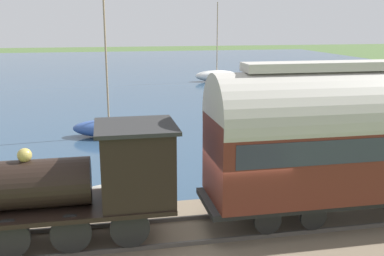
{
  "coord_description": "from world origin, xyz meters",
  "views": [
    {
      "loc": [
        -11.27,
        3.41,
        6.16
      ],
      "look_at": [
        4.22,
        0.31,
        2.37
      ],
      "focal_mm": 42.0,
      "sensor_mm": 36.0,
      "label": 1
    }
  ],
  "objects_px": {
    "sailboat_white": "(217,75)",
    "rowboat_off_pier": "(247,179)",
    "rowboat_near_shore": "(123,191)",
    "passenger_coach": "(382,132)",
    "sailboat_blue": "(109,127)",
    "steam_locomotive": "(86,177)"
  },
  "relations": [
    {
      "from": "steam_locomotive",
      "to": "rowboat_off_pier",
      "type": "relative_size",
      "value": 2.23
    },
    {
      "from": "passenger_coach",
      "to": "steam_locomotive",
      "type": "bearing_deg",
      "value": 90.0
    },
    {
      "from": "sailboat_blue",
      "to": "rowboat_near_shore",
      "type": "distance_m",
      "value": 8.9
    },
    {
      "from": "steam_locomotive",
      "to": "sailboat_white",
      "type": "relative_size",
      "value": 0.74
    },
    {
      "from": "rowboat_near_shore",
      "to": "rowboat_off_pier",
      "type": "relative_size",
      "value": 1.07
    },
    {
      "from": "sailboat_white",
      "to": "rowboat_near_shore",
      "type": "xyz_separation_m",
      "value": [
        -29.95,
        11.09,
        -0.35
      ]
    },
    {
      "from": "rowboat_off_pier",
      "to": "steam_locomotive",
      "type": "bearing_deg",
      "value": 157.04
    },
    {
      "from": "rowboat_off_pier",
      "to": "passenger_coach",
      "type": "bearing_deg",
      "value": -119.8
    },
    {
      "from": "sailboat_white",
      "to": "rowboat_off_pier",
      "type": "distance_m",
      "value": 30.05
    },
    {
      "from": "sailboat_blue",
      "to": "rowboat_near_shore",
      "type": "height_order",
      "value": "sailboat_blue"
    },
    {
      "from": "rowboat_near_shore",
      "to": "rowboat_off_pier",
      "type": "xyz_separation_m",
      "value": [
        0.57,
        -4.79,
        -0.11
      ]
    },
    {
      "from": "steam_locomotive",
      "to": "rowboat_near_shore",
      "type": "relative_size",
      "value": 2.1
    },
    {
      "from": "steam_locomotive",
      "to": "sailboat_blue",
      "type": "distance_m",
      "value": 12.87
    },
    {
      "from": "steam_locomotive",
      "to": "passenger_coach",
      "type": "bearing_deg",
      "value": -90.0
    },
    {
      "from": "passenger_coach",
      "to": "sailboat_white",
      "type": "bearing_deg",
      "value": -6.31
    },
    {
      "from": "steam_locomotive",
      "to": "sailboat_white",
      "type": "xyz_separation_m",
      "value": [
        33.8,
        -12.17,
        -1.59
      ]
    },
    {
      "from": "passenger_coach",
      "to": "rowboat_near_shore",
      "type": "height_order",
      "value": "passenger_coach"
    },
    {
      "from": "sailboat_white",
      "to": "rowboat_off_pier",
      "type": "height_order",
      "value": "sailboat_white"
    },
    {
      "from": "passenger_coach",
      "to": "rowboat_off_pier",
      "type": "height_order",
      "value": "passenger_coach"
    },
    {
      "from": "passenger_coach",
      "to": "rowboat_off_pier",
      "type": "xyz_separation_m",
      "value": [
        4.41,
        2.56,
        -2.85
      ]
    },
    {
      "from": "sailboat_blue",
      "to": "sailboat_white",
      "type": "bearing_deg",
      "value": -16.18
    },
    {
      "from": "rowboat_near_shore",
      "to": "sailboat_blue",
      "type": "bearing_deg",
      "value": 13.44
    }
  ]
}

